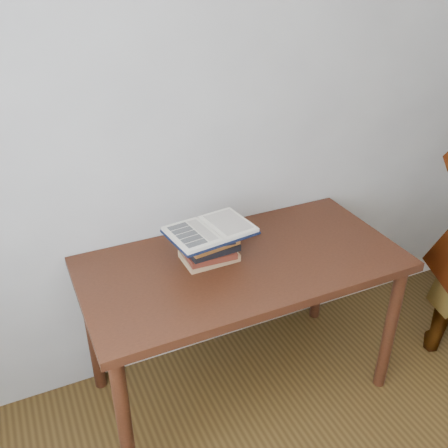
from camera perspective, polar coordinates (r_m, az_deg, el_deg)
name	(u,v)px	position (r m, az deg, el deg)	size (l,w,h in m)	color
desk	(242,278)	(2.30, 2.13, -6.18)	(1.45, 0.72, 0.77)	#401D10
book_stack	(209,247)	(2.20, -1.69, -2.70)	(0.25, 0.20, 0.14)	#AA7C58
open_book	(210,230)	(2.16, -1.58, -0.71)	(0.39, 0.29, 0.03)	black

